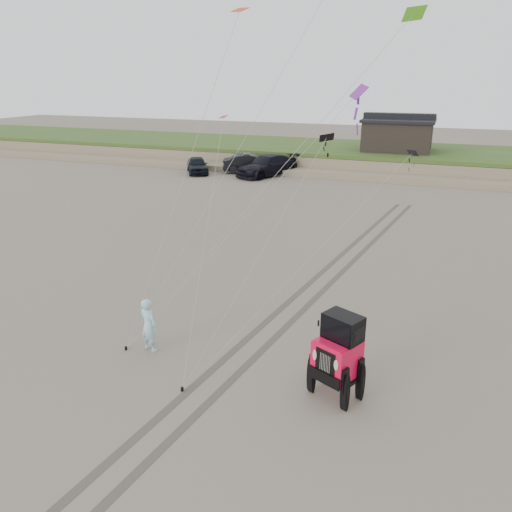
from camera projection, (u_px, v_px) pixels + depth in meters
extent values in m
plane|color=#6B6054|center=(201.00, 364.00, 15.25)|extent=(160.00, 160.00, 0.00)
cube|color=#7A6B54|center=(375.00, 159.00, 48.48)|extent=(160.00, 12.00, 1.40)
cube|color=#2D4719|center=(376.00, 150.00, 48.19)|extent=(160.00, 12.00, 0.35)
cube|color=#7A6B54|center=(364.00, 175.00, 42.91)|extent=(160.00, 3.50, 0.50)
cube|color=black|center=(398.00, 136.00, 46.14)|extent=(6.00, 5.00, 2.60)
cube|color=black|center=(399.00, 120.00, 45.66)|extent=(6.40, 5.40, 0.25)
cube|color=black|center=(400.00, 116.00, 45.53)|extent=(6.40, 1.20, 0.50)
imported|color=black|center=(197.00, 165.00, 44.85)|extent=(3.69, 4.54, 1.45)
imported|color=black|center=(251.00, 163.00, 44.95)|extent=(5.42, 3.47, 1.69)
imported|color=black|center=(267.00, 165.00, 43.63)|extent=(4.89, 6.63, 1.79)
imported|color=#8FCADD|center=(149.00, 325.00, 15.76)|extent=(0.74, 0.58, 1.80)
cube|color=black|center=(327.00, 138.00, 18.85)|extent=(0.57, 0.49, 0.37)
cube|color=black|center=(413.00, 153.00, 17.30)|extent=(0.45, 0.41, 0.23)
cube|color=#761A91|center=(359.00, 92.00, 19.81)|extent=(0.92, 1.11, 0.62)
cube|color=#C7185E|center=(223.00, 117.00, 22.89)|extent=(0.47, 0.42, 0.16)
cube|color=#69E728|center=(414.00, 13.00, 15.03)|extent=(0.73, 0.75, 0.49)
cube|color=red|center=(240.00, 10.00, 17.47)|extent=(0.74, 0.66, 0.21)
cylinder|color=black|center=(126.00, 348.00, 16.04)|extent=(0.08, 0.08, 0.12)
cylinder|color=black|center=(182.00, 389.00, 13.95)|extent=(0.08, 0.08, 0.12)
cube|color=#4C443D|center=(316.00, 278.00, 21.77)|extent=(4.42, 29.74, 0.01)
cube|color=#4C443D|center=(334.00, 280.00, 21.51)|extent=(4.42, 29.74, 0.01)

